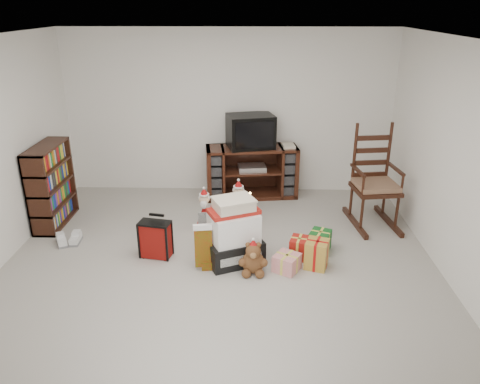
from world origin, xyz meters
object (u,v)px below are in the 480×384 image
bookshelf (51,187)px  sneaker_pair (69,240)px  santa_figurine (239,207)px  mrs_claus_figurine (205,214)px  teddy_bear (253,260)px  gift_pile (234,235)px  gift_cluster (309,253)px  rocking_chair (374,189)px  red_suitcase (156,239)px  crt_television (250,131)px  tv_stand (252,172)px

bookshelf → sneaker_pair: (0.39, -0.60, -0.48)m
santa_figurine → mrs_claus_figurine: bearing=-154.7°
teddy_bear → gift_pile: bearing=132.2°
gift_cluster → sneaker_pair: bearing=172.5°
gift_pile → sneaker_pair: gift_pile is taller
santa_figurine → rocking_chair: bearing=3.9°
bookshelf → red_suitcase: (1.56, -0.89, -0.30)m
mrs_claus_figurine → crt_television: (0.59, 1.24, 0.80)m
rocking_chair → gift_pile: rocking_chair is taller
santa_figurine → crt_television: crt_television is taller
bookshelf → mrs_claus_figurine: bearing=-5.2°
red_suitcase → gift_cluster: size_ratio=0.63×
tv_stand → santa_figurine: bearing=-106.6°
red_suitcase → santa_figurine: santa_figurine is taller
gift_pile → bookshelf: bearing=134.6°
teddy_bear → gift_cluster: bearing=19.9°
bookshelf → sneaker_pair: size_ratio=3.21×
tv_stand → teddy_bear: (0.03, -2.27, -0.23)m
teddy_bear → red_suitcase: bearing=164.0°
gift_cluster → crt_television: bearing=108.9°
gift_pile → mrs_claus_figurine: 0.90m
bookshelf → tv_stand: bearing=21.3°
tv_stand → gift_cluster: 2.16m
mrs_claus_figurine → gift_cluster: mrs_claus_figurine is taller
teddy_bear → gift_cluster: 0.69m
bookshelf → mrs_claus_figurine: (2.07, -0.19, -0.30)m
teddy_bear → bookshelf: bearing=155.7°
mrs_claus_figurine → santa_figurine: bearing=25.3°
santa_figurine → gift_cluster: 1.32m
tv_stand → teddy_bear: tv_stand is taller
crt_television → gift_cluster: bearing=-86.1°
red_suitcase → teddy_bear: (1.15, -0.33, -0.06)m
gift_pile → gift_cluster: size_ratio=0.92×
tv_stand → sneaker_pair: size_ratio=4.17×
gift_pile → gift_cluster: 0.90m
teddy_bear → crt_television: 2.43m
bookshelf → rocking_chair: size_ratio=0.78×
sneaker_pair → gift_cluster: (2.97, -0.39, 0.08)m
sneaker_pair → mrs_claus_figurine: bearing=-5.5°
mrs_claus_figurine → gift_cluster: bearing=-31.9°
sneaker_pair → bookshelf: bearing=103.8°
mrs_claus_figurine → tv_stand: bearing=63.7°
sneaker_pair → crt_television: bearing=16.8°
santa_figurine → crt_television: 1.30m
gift_cluster → gift_pile: bearing=179.2°
sneaker_pair → gift_cluster: 2.99m
teddy_bear → tv_stand: bearing=90.7°
bookshelf → red_suitcase: 1.82m
gift_cluster → crt_television: (-0.70, 2.03, 0.91)m
mrs_claus_figurine → crt_television: 1.59m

